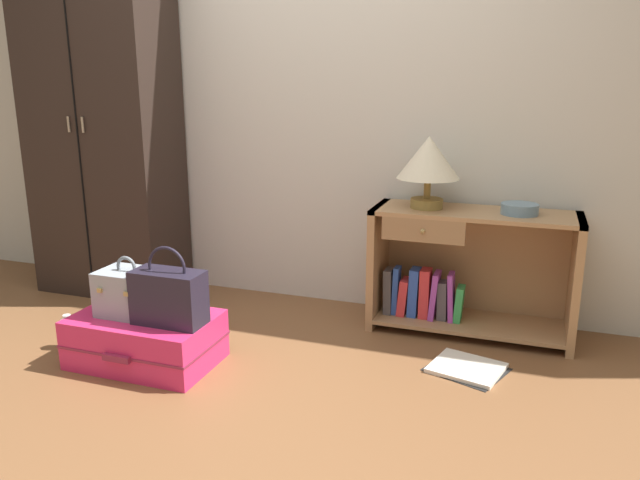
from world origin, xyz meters
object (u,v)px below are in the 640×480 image
object	(u,v)px
bowl	(520,209)
bookshelf	(463,272)
suitcase_large	(146,339)
open_book_on_floor	(467,368)
wardrobe	(102,122)
bottle	(69,333)
train_case	(128,292)
handbag	(169,296)
table_lamp	(429,160)

from	to	relation	value
bowl	bookshelf	bearing A→B (deg)	175.64
bookshelf	suitcase_large	world-z (taller)	bookshelf
suitcase_large	open_book_on_floor	world-z (taller)	suitcase_large
wardrobe	bowl	size ratio (longest dim) A/B	11.60
wardrobe	bottle	size ratio (longest dim) A/B	12.00
train_case	wardrobe	bearing A→B (deg)	131.12
bookshelf	bowl	size ratio (longest dim) A/B	5.71
bowl	handbag	distance (m)	1.77
bowl	suitcase_large	xyz separation A→B (m)	(-1.64, -0.89, -0.58)
train_case	handbag	xyz separation A→B (m)	(0.25, -0.04, 0.02)
table_lamp	handbag	size ratio (longest dim) A/B	1.02
wardrobe	table_lamp	xyz separation A→B (m)	(2.01, 0.03, -0.15)
handbag	bottle	distance (m)	0.70
bowl	suitcase_large	size ratio (longest dim) A/B	0.27
table_lamp	suitcase_large	xyz separation A→B (m)	(-1.17, -0.90, -0.80)
suitcase_large	bowl	bearing A→B (deg)	28.56
handbag	open_book_on_floor	distance (m)	1.43
wardrobe	bookshelf	world-z (taller)	wardrobe
bowl	handbag	xyz separation A→B (m)	(-1.47, -0.93, -0.33)
wardrobe	suitcase_large	bearing A→B (deg)	-46.12
wardrobe	table_lamp	bearing A→B (deg)	0.78
handbag	open_book_on_floor	world-z (taller)	handbag
bowl	open_book_on_floor	size ratio (longest dim) A/B	0.45
suitcase_large	train_case	size ratio (longest dim) A/B	2.36
bowl	handbag	world-z (taller)	bowl
handbag	bowl	bearing A→B (deg)	32.15
table_lamp	suitcase_large	distance (m)	1.68
bowl	handbag	size ratio (longest dim) A/B	0.50
wardrobe	bottle	world-z (taller)	wardrobe
bookshelf	table_lamp	distance (m)	0.63
bottle	wardrobe	bearing A→B (deg)	113.08
handbag	bottle	bearing A→B (deg)	176.48
wardrobe	open_book_on_floor	bearing A→B (deg)	-10.81
handbag	table_lamp	bearing A→B (deg)	42.76
wardrobe	table_lamp	world-z (taller)	wardrobe
bookshelf	handbag	size ratio (longest dim) A/B	2.87
wardrobe	table_lamp	distance (m)	2.01
bookshelf	open_book_on_floor	distance (m)	0.59
handbag	wardrobe	bearing A→B (deg)	138.04
table_lamp	train_case	bearing A→B (deg)	-144.47
handbag	bottle	size ratio (longest dim) A/B	2.06
bowl	train_case	bearing A→B (deg)	-152.62
wardrobe	bottle	distance (m)	1.36
bowl	bottle	xyz separation A→B (m)	(-2.11, -0.89, -0.61)
table_lamp	handbag	distance (m)	1.47
table_lamp	suitcase_large	bearing A→B (deg)	-142.60
suitcase_large	open_book_on_floor	xyz separation A→B (m)	(1.47, 0.43, -0.11)
bookshelf	suitcase_large	size ratio (longest dim) A/B	1.56
bowl	suitcase_large	distance (m)	1.95
bookshelf	table_lamp	world-z (taller)	table_lamp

